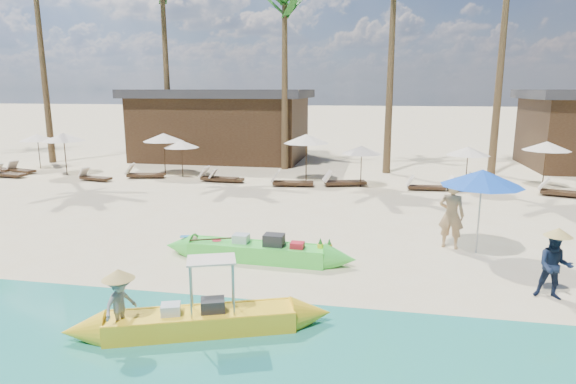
% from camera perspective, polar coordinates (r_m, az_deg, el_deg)
% --- Properties ---
extents(ground, '(240.00, 240.00, 0.00)m').
position_cam_1_polar(ground, '(12.44, 2.26, -8.21)').
color(ground, beige).
rests_on(ground, ground).
extents(wet_sand_strip, '(240.00, 4.50, 0.01)m').
position_cam_1_polar(wet_sand_strip, '(8.02, -3.35, -20.47)').
color(wet_sand_strip, tan).
rests_on(wet_sand_strip, ground).
extents(green_canoe, '(5.68, 0.89, 0.72)m').
position_cam_1_polar(green_canoe, '(12.46, -3.68, -7.00)').
color(green_canoe, '#45E546').
rests_on(green_canoe, ground).
extents(yellow_canoe, '(5.14, 2.16, 1.39)m').
position_cam_1_polar(yellow_canoe, '(9.11, -10.22, -14.78)').
color(yellow_canoe, yellow).
rests_on(yellow_canoe, ground).
extents(tourist, '(0.80, 0.65, 1.88)m').
position_cam_1_polar(tourist, '(13.94, 18.79, -2.57)').
color(tourist, tan).
rests_on(tourist, ground).
extents(vendor_green, '(0.78, 0.66, 1.42)m').
position_cam_1_polar(vendor_green, '(11.52, 29.03, -7.71)').
color(vendor_green, '#141E37').
rests_on(vendor_green, ground).
extents(vendor_yellow, '(0.56, 0.74, 1.02)m').
position_cam_1_polar(vendor_yellow, '(9.00, -19.25, -12.37)').
color(vendor_yellow, gray).
rests_on(vendor_yellow, ground).
extents(blue_umbrella, '(2.11, 2.11, 2.27)m').
position_cam_1_polar(blue_umbrella, '(13.51, 22.03, 1.57)').
color(blue_umbrella, '#99999E').
rests_on(blue_umbrella, ground).
extents(resort_parasol_1, '(1.86, 1.86, 1.91)m').
position_cam_1_polar(resort_parasol_1, '(29.90, -27.57, 5.76)').
color(resort_parasol_1, '#372716').
rests_on(resort_parasol_1, ground).
extents(lounger_1_right, '(1.73, 0.93, 0.56)m').
position_cam_1_polar(lounger_1_right, '(28.92, -29.13, 2.35)').
color(lounger_1_right, '#372716').
rests_on(lounger_1_right, ground).
extents(resort_parasol_2, '(2.09, 2.09, 2.15)m').
position_cam_1_polar(resort_parasol_2, '(27.03, -25.07, 5.92)').
color(resort_parasol_2, '#372716').
rests_on(resort_parasol_2, ground).
extents(lounger_2_left, '(1.77, 0.64, 0.59)m').
position_cam_1_polar(lounger_2_left, '(27.81, -30.32, 1.91)').
color(lounger_2_left, '#372716').
rests_on(lounger_2_left, ground).
extents(resort_parasol_3, '(2.07, 2.07, 2.13)m').
position_cam_1_polar(resort_parasol_3, '(25.37, -14.54, 6.29)').
color(resort_parasol_3, '#372716').
rests_on(resort_parasol_3, ground).
extents(lounger_3_left, '(1.70, 0.77, 0.56)m').
position_cam_1_polar(lounger_3_left, '(24.94, -22.03, 1.67)').
color(lounger_3_left, '#372716').
rests_on(lounger_3_left, ground).
extents(lounger_3_right, '(1.96, 0.92, 0.64)m').
position_cam_1_polar(lounger_3_right, '(24.87, -16.79, 2.08)').
color(lounger_3_right, '#372716').
rests_on(lounger_3_right, ground).
extents(resort_parasol_4, '(1.77, 1.77, 1.82)m').
position_cam_1_polar(resort_parasol_4, '(24.59, -12.53, 5.56)').
color(resort_parasol_4, '#372716').
rests_on(resort_parasol_4, ground).
extents(lounger_4_left, '(1.89, 0.71, 0.63)m').
position_cam_1_polar(lounger_4_left, '(23.13, -8.42, 1.74)').
color(lounger_4_left, '#372716').
rests_on(lounger_4_left, ground).
extents(lounger_4_right, '(1.64, 0.52, 0.56)m').
position_cam_1_polar(lounger_4_right, '(22.93, -7.49, 1.61)').
color(lounger_4_right, '#372716').
rests_on(lounger_4_right, ground).
extents(resort_parasol_5, '(2.18, 2.18, 2.24)m').
position_cam_1_polar(resort_parasol_5, '(22.87, 2.19, 6.32)').
color(resort_parasol_5, '#372716').
rests_on(resort_parasol_5, ground).
extents(lounger_5_left, '(1.98, 0.78, 0.65)m').
position_cam_1_polar(lounger_5_left, '(21.78, 0.24, 1.24)').
color(lounger_5_left, '#372716').
rests_on(lounger_5_left, ground).
extents(resort_parasol_6, '(1.80, 1.80, 1.86)m').
position_cam_1_polar(resort_parasol_6, '(21.71, 8.72, 4.96)').
color(resort_parasol_6, '#372716').
rests_on(resort_parasol_6, ground).
extents(lounger_6_left, '(2.05, 1.15, 0.66)m').
position_cam_1_polar(lounger_6_left, '(21.95, 6.44, 1.26)').
color(lounger_6_left, '#372716').
rests_on(lounger_6_left, ground).
extents(lounger_6_right, '(1.68, 0.61, 0.56)m').
position_cam_1_polar(lounger_6_right, '(21.76, 15.76, 0.69)').
color(lounger_6_right, '#372716').
rests_on(lounger_6_right, ground).
extents(resort_parasol_7, '(1.85, 1.85, 1.90)m').
position_cam_1_polar(resort_parasol_7, '(22.14, 20.57, 4.58)').
color(resort_parasol_7, '#372716').
rests_on(resort_parasol_7, ground).
extents(lounger_7_left, '(1.96, 0.82, 0.64)m').
position_cam_1_polar(lounger_7_left, '(22.86, 22.02, 0.86)').
color(lounger_7_left, '#372716').
rests_on(lounger_7_left, ground).
extents(lounger_7_right, '(1.80, 0.76, 0.59)m').
position_cam_1_polar(lounger_7_right, '(22.09, 20.09, 0.60)').
color(lounger_7_right, '#372716').
rests_on(lounger_7_right, ground).
extents(resort_parasol_8, '(2.01, 2.01, 2.07)m').
position_cam_1_polar(resort_parasol_8, '(24.08, 28.33, 4.82)').
color(resort_parasol_8, '#372716').
rests_on(resort_parasol_8, ground).
extents(lounger_8_left, '(2.05, 1.19, 0.67)m').
position_cam_1_polar(lounger_8_left, '(22.67, 29.70, 0.08)').
color(lounger_8_left, '#372716').
rests_on(lounger_8_left, ground).
extents(palm_2, '(2.08, 2.08, 11.33)m').
position_cam_1_polar(palm_2, '(29.66, -14.64, 21.16)').
color(palm_2, brown).
rests_on(palm_2, ground).
extents(palm_3, '(2.08, 2.08, 10.52)m').
position_cam_1_polar(palm_3, '(26.65, -0.40, 21.29)').
color(palm_3, brown).
rests_on(palm_3, ground).
extents(pavilion_west, '(10.80, 6.60, 4.30)m').
position_cam_1_polar(pavilion_west, '(30.69, -7.83, 8.00)').
color(pavilion_west, '#372716').
rests_on(pavilion_west, ground).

